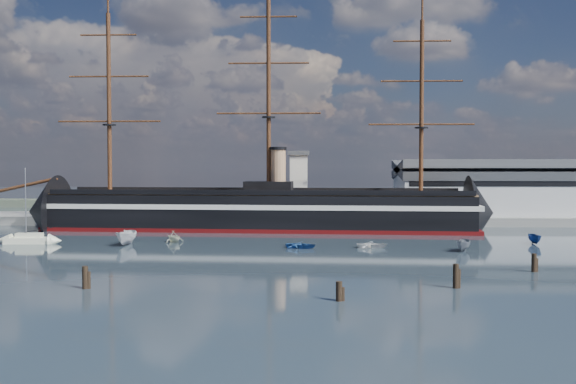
{
  "coord_description": "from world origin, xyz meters",
  "views": [
    {
      "loc": [
        6.14,
        -75.25,
        13.41
      ],
      "look_at": [
        1.96,
        35.0,
        9.0
      ],
      "focal_mm": 40.0,
      "sensor_mm": 36.0,
      "label": 1
    }
  ],
  "objects": [
    {
      "name": "motorboat_b",
      "position": [
        4.3,
        29.39,
        0.0
      ],
      "size": [
        2.07,
        3.36,
        1.46
      ],
      "primitive_type": "imported",
      "rotation": [
        0.0,
        0.0,
        1.29
      ],
      "color": "#1F488C",
      "rests_on": "ground"
    },
    {
      "name": "piling_near_right",
      "position": [
        21.94,
        -4.57,
        0.0
      ],
      "size": [
        0.64,
        0.64,
        3.39
      ],
      "primitive_type": "cylinder",
      "color": "black",
      "rests_on": "ground"
    },
    {
      "name": "motorboat_c",
      "position": [
        30.09,
        26.62,
        0.0
      ],
      "size": [
        6.13,
        4.27,
        2.31
      ],
      "primitive_type": "imported",
      "rotation": [
        0.0,
        0.0,
        -0.42
      ],
      "color": "slate",
      "rests_on": "ground"
    },
    {
      "name": "ground",
      "position": [
        0.0,
        40.0,
        0.0
      ],
      "size": [
        600.0,
        600.0,
        0.0
      ],
      "primitive_type": "plane",
      "color": "#2A3843",
      "rests_on": "ground"
    },
    {
      "name": "quay",
      "position": [
        10.0,
        76.0,
        0.0
      ],
      "size": [
        180.0,
        18.0,
        2.0
      ],
      "primitive_type": "cube",
      "color": "slate",
      "rests_on": "ground"
    },
    {
      "name": "warship",
      "position": [
        -6.81,
        60.0,
        4.04
      ],
      "size": [
        113.35,
        21.72,
        53.94
      ],
      "rotation": [
        0.0,
        0.0,
        -0.06
      ],
      "color": "black",
      "rests_on": "ground"
    },
    {
      "name": "warehouse",
      "position": [
        58.0,
        80.0,
        7.98
      ],
      "size": [
        63.0,
        21.0,
        11.6
      ],
      "color": "#B7BABC",
      "rests_on": "ground"
    },
    {
      "name": "piling_near_left",
      "position": [
        -18.72,
        -6.43,
        0.0
      ],
      "size": [
        0.64,
        0.64,
        3.19
      ],
      "primitive_type": "cylinder",
      "color": "black",
      "rests_on": "ground"
    },
    {
      "name": "motorboat_f",
      "position": [
        44.51,
        36.2,
        0.0
      ],
      "size": [
        5.57,
        2.45,
        2.17
      ],
      "primitive_type": "imported",
      "rotation": [
        0.0,
        0.0,
        -0.09
      ],
      "color": "navy",
      "rests_on": "ground"
    },
    {
      "name": "piling_near_mid",
      "position": [
        8.82,
        -11.8,
        0.0
      ],
      "size": [
        0.64,
        0.64,
        2.67
      ],
      "primitive_type": "cylinder",
      "color": "black",
      "rests_on": "ground"
    },
    {
      "name": "piling_far_right",
      "position": [
        34.32,
        6.82,
        0.0
      ],
      "size": [
        0.64,
        0.64,
        3.03
      ],
      "primitive_type": "cylinder",
      "color": "black",
      "rests_on": "ground"
    },
    {
      "name": "sailboat",
      "position": [
        -42.93,
        33.65,
        0.84
      ],
      "size": [
        8.39,
        2.98,
        13.18
      ],
      "rotation": [
        0.0,
        0.0,
        0.07
      ],
      "color": "white",
      "rests_on": "ground"
    },
    {
      "name": "motorboat_a",
      "position": [
        -25.5,
        32.45,
        0.0
      ],
      "size": [
        7.84,
        3.23,
        3.08
      ],
      "primitive_type": "imported",
      "rotation": [
        0.0,
        0.0,
        -0.05
      ],
      "color": "silver",
      "rests_on": "ground"
    },
    {
      "name": "motorboat_e",
      "position": [
        15.99,
        30.15,
        0.0
      ],
      "size": [
        1.29,
        3.15,
        1.46
      ],
      "primitive_type": "imported",
      "rotation": [
        0.0,
        0.0,
        1.56
      ],
      "color": "silver",
      "rests_on": "ground"
    },
    {
      "name": "motorboat_d",
      "position": [
        -18.31,
        36.68,
        0.0
      ],
      "size": [
        6.39,
        6.27,
        2.29
      ],
      "primitive_type": "imported",
      "rotation": [
        0.0,
        0.0,
        0.76
      ],
      "color": "beige",
      "rests_on": "ground"
    },
    {
      "name": "quay_tower",
      "position": [
        3.0,
        73.0,
        9.75
      ],
      "size": [
        5.0,
        5.0,
        15.0
      ],
      "color": "silver",
      "rests_on": "ground"
    }
  ]
}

